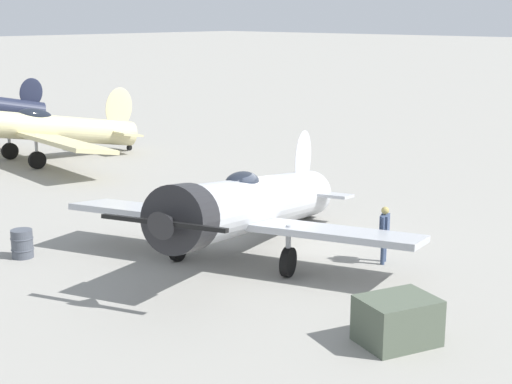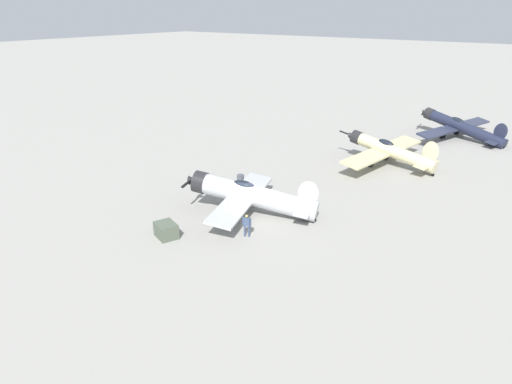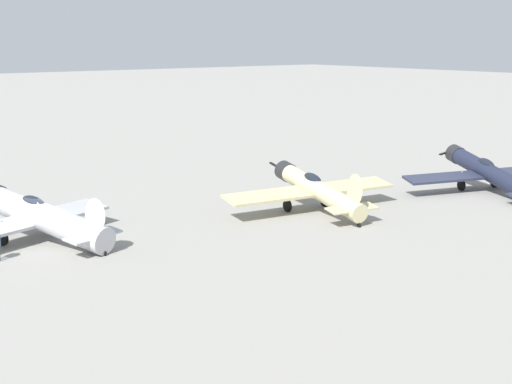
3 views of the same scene
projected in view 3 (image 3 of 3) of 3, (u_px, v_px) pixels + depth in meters
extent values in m
plane|color=gray|center=(47.00, 243.00, 41.68)|extent=(400.00, 400.00, 0.00)
cylinder|color=#B7BABF|center=(45.00, 218.00, 41.38)|extent=(4.50, 9.38, 2.85)
ellipsoid|color=black|center=(33.00, 202.00, 41.72)|extent=(1.29, 1.93, 0.91)
cube|color=#ADAFB5|center=(32.00, 220.00, 42.03)|extent=(10.29, 5.15, 0.45)
ellipsoid|color=#B7BABF|center=(95.00, 215.00, 39.14)|extent=(0.68, 1.69, 2.05)
cube|color=#ADAFB5|center=(93.00, 235.00, 39.48)|extent=(3.57, 2.14, 0.26)
cylinder|color=#999BA0|center=(2.00, 230.00, 41.02)|extent=(0.14, 0.14, 1.02)
cylinder|color=black|center=(2.00, 239.00, 41.13)|extent=(0.45, 0.82, 0.80)
cylinder|color=#999BA0|center=(49.00, 218.00, 43.76)|extent=(0.14, 0.14, 1.02)
cylinder|color=black|center=(49.00, 226.00, 43.86)|extent=(0.45, 0.82, 0.80)
cylinder|color=black|center=(104.00, 253.00, 39.25)|extent=(0.19, 0.30, 0.28)
cylinder|color=beige|center=(320.00, 191.00, 48.32)|extent=(2.30, 8.76, 2.57)
cylinder|color=#232326|center=(286.00, 171.00, 51.64)|extent=(1.45, 1.26, 1.45)
cone|color=#232326|center=(281.00, 168.00, 52.16)|extent=(0.63, 0.69, 0.63)
cube|color=black|center=(280.00, 168.00, 52.29)|extent=(0.50, 2.59, 0.51)
ellipsoid|color=black|center=(313.00, 179.00, 48.91)|extent=(0.98, 1.87, 0.94)
cube|color=#C6BC89|center=(311.00, 191.00, 49.22)|extent=(12.68, 3.54, 0.49)
ellipsoid|color=beige|center=(355.00, 190.00, 45.14)|extent=(0.34, 1.80, 2.24)
cube|color=#C6BC89|center=(352.00, 208.00, 45.55)|extent=(3.51, 1.52, 0.27)
cylinder|color=#999BA0|center=(287.00, 197.00, 48.98)|extent=(0.14, 0.14, 1.16)
cylinder|color=black|center=(287.00, 206.00, 49.10)|extent=(0.30, 0.82, 0.80)
cylinder|color=#999BA0|center=(325.00, 192.00, 50.49)|extent=(0.14, 0.14, 1.16)
cylinder|color=black|center=(325.00, 201.00, 50.61)|extent=(0.30, 0.82, 0.80)
cylinder|color=black|center=(359.00, 225.00, 45.13)|extent=(0.13, 0.29, 0.28)
cylinder|color=#1E2338|center=(494.00, 175.00, 54.69)|extent=(3.98, 9.85, 3.07)
cylinder|color=#232326|center=(456.00, 154.00, 58.79)|extent=(1.64, 1.48, 1.52)
cone|color=#232326|center=(451.00, 152.00, 59.36)|extent=(0.73, 0.78, 0.67)
cube|color=black|center=(450.00, 151.00, 59.50)|extent=(2.94, 0.54, 0.34)
ellipsoid|color=black|center=(486.00, 164.00, 55.43)|extent=(1.23, 1.94, 0.98)
cube|color=#282D42|center=(484.00, 174.00, 55.79)|extent=(13.27, 5.27, 0.47)
cylinder|color=#999BA0|center=(462.00, 178.00, 55.83)|extent=(0.14, 0.14, 1.07)
cylinder|color=black|center=(461.00, 185.00, 55.94)|extent=(0.42, 0.82, 0.80)
cylinder|color=#999BA0|center=(495.00, 176.00, 56.94)|extent=(0.14, 0.14, 1.07)
cylinder|color=black|center=(495.00, 182.00, 57.05)|extent=(0.42, 0.82, 0.80)
cylinder|color=#384766|center=(0.00, 240.00, 38.04)|extent=(0.09, 0.09, 0.55)
cylinder|color=#474C56|center=(84.00, 209.00, 48.16)|extent=(0.61, 0.61, 0.82)
torus|color=#474C56|center=(83.00, 207.00, 48.12)|extent=(0.65, 0.65, 0.04)
torus|color=#474C56|center=(84.00, 211.00, 48.19)|extent=(0.65, 0.65, 0.04)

